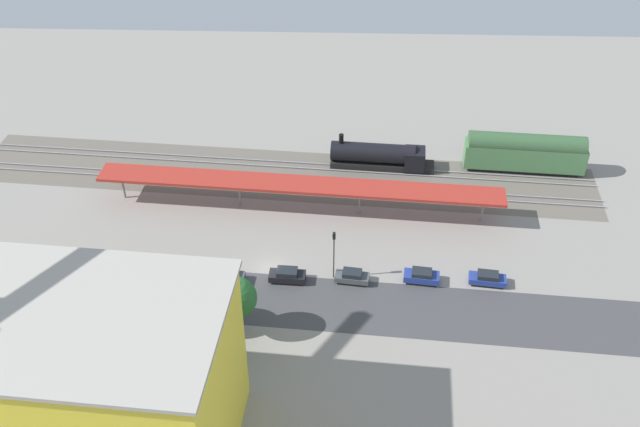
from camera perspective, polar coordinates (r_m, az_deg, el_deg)
ground_plane at (r=91.87m, az=-3.93°, el=-4.44°), size 147.88×147.88×0.00m
rail_bed at (r=108.65m, az=-2.93°, el=3.07°), size 93.15×20.09×0.01m
street_asphalt at (r=87.97m, az=-4.24°, el=-6.75°), size 92.84×15.97×0.01m
track_rails at (r=108.55m, az=-2.93°, el=3.15°), size 92.17×13.69×0.12m
platform_canopy_near at (r=99.17m, az=-1.69°, el=2.29°), size 56.12×8.37×4.40m
locomotive at (r=109.58m, az=4.90°, el=4.49°), size 15.77×4.11×5.36m
passenger_coach at (r=112.09m, az=15.86°, el=4.70°), size 17.93×4.46×6.15m
parked_car_0 at (r=91.63m, az=13.04°, el=-5.05°), size 4.71×2.32×1.65m
parked_car_1 at (r=90.42m, az=7.99°, el=-4.95°), size 4.55×2.40×1.70m
parked_car_2 at (r=89.63m, az=2.54°, el=-5.02°), size 4.36×2.27×1.66m
parked_car_3 at (r=89.73m, az=-2.60°, el=-4.92°), size 4.59×2.11×1.75m
parked_car_4 at (r=90.29m, az=-7.34°, el=-4.93°), size 4.49×2.02×1.78m
parked_car_5 at (r=92.02m, az=-12.64°, el=-4.75°), size 4.64×2.11×1.70m
parked_car_6 at (r=94.64m, az=-17.42°, el=-4.35°), size 4.79×2.13×1.71m
construction_building at (r=72.78m, az=-21.73°, el=-12.19°), size 37.35×19.16×17.50m
construction_roof_slab at (r=66.65m, az=-23.47°, el=-7.10°), size 38.00×19.80×0.40m
street_tree_0 at (r=82.97m, az=-15.39°, el=-5.90°), size 6.15×6.15×9.11m
street_tree_1 at (r=80.80m, az=-6.65°, el=-6.63°), size 4.75×4.75×7.70m
street_tree_2 at (r=82.28m, az=-10.06°, el=-6.53°), size 4.96×4.96×7.30m
street_tree_3 at (r=83.32m, az=-12.59°, el=-6.00°), size 6.09×6.09×8.15m
traffic_light at (r=87.56m, az=1.10°, el=-2.78°), size 0.50×0.36×7.11m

